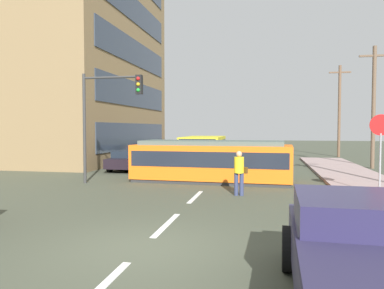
{
  "coord_description": "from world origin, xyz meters",
  "views": [
    {
      "loc": [
        2.55,
        -7.28,
        2.53
      ],
      "look_at": [
        -0.58,
        8.23,
        1.82
      ],
      "focal_mm": 34.77,
      "sensor_mm": 36.0,
      "label": 1
    }
  ],
  "objects_px": {
    "parked_sedan_furthest": "(182,148)",
    "traffic_light_mast": "(107,106)",
    "stop_sign": "(381,137)",
    "streetcar_tram": "(212,160)",
    "pedestrian_crossing": "(239,170)",
    "parked_sedan_mid": "(133,159)",
    "pickup_truck_parked": "(373,260)",
    "utility_pole_far": "(339,109)",
    "utility_pole_mid": "(374,105)",
    "city_bus": "(204,149)",
    "parked_sedan_far": "(166,152)"
  },
  "relations": [
    {
      "from": "parked_sedan_furthest",
      "to": "stop_sign",
      "type": "xyz_separation_m",
      "value": [
        12.03,
        -20.44,
        1.57
      ]
    },
    {
      "from": "pedestrian_crossing",
      "to": "parked_sedan_furthest",
      "type": "xyz_separation_m",
      "value": [
        -7.01,
        20.99,
        -0.32
      ]
    },
    {
      "from": "pickup_truck_parked",
      "to": "utility_pole_far",
      "type": "distance_m",
      "value": 29.6
    },
    {
      "from": "parked_sedan_mid",
      "to": "pedestrian_crossing",
      "type": "bearing_deg",
      "value": -46.83
    },
    {
      "from": "stop_sign",
      "to": "traffic_light_mast",
      "type": "xyz_separation_m",
      "value": [
        -11.08,
        1.23,
        1.31
      ]
    },
    {
      "from": "utility_pole_far",
      "to": "parked_sedan_mid",
      "type": "bearing_deg",
      "value": -137.63
    },
    {
      "from": "streetcar_tram",
      "to": "utility_pole_far",
      "type": "relative_size",
      "value": 0.94
    },
    {
      "from": "pedestrian_crossing",
      "to": "parked_sedan_far",
      "type": "xyz_separation_m",
      "value": [
        -6.69,
        14.03,
        -0.32
      ]
    },
    {
      "from": "utility_pole_mid",
      "to": "pedestrian_crossing",
      "type": "bearing_deg",
      "value": -124.22
    },
    {
      "from": "parked_sedan_furthest",
      "to": "utility_pole_far",
      "type": "bearing_deg",
      "value": -2.74
    },
    {
      "from": "city_bus",
      "to": "parked_sedan_furthest",
      "type": "relative_size",
      "value": 1.23
    },
    {
      "from": "streetcar_tram",
      "to": "parked_sedan_mid",
      "type": "bearing_deg",
      "value": 143.86
    },
    {
      "from": "stop_sign",
      "to": "pickup_truck_parked",
      "type": "bearing_deg",
      "value": -105.9
    },
    {
      "from": "city_bus",
      "to": "traffic_light_mast",
      "type": "bearing_deg",
      "value": -107.75
    },
    {
      "from": "utility_pole_far",
      "to": "streetcar_tram",
      "type": "bearing_deg",
      "value": -117.3
    },
    {
      "from": "city_bus",
      "to": "parked_sedan_far",
      "type": "xyz_separation_m",
      "value": [
        -3.51,
        3.26,
        -0.49
      ]
    },
    {
      "from": "stop_sign",
      "to": "utility_pole_far",
      "type": "xyz_separation_m",
      "value": [
        2.13,
        19.77,
        1.95
      ]
    },
    {
      "from": "pedestrian_crossing",
      "to": "stop_sign",
      "type": "height_order",
      "value": "stop_sign"
    },
    {
      "from": "traffic_light_mast",
      "to": "parked_sedan_furthest",
      "type": "bearing_deg",
      "value": 92.84
    },
    {
      "from": "streetcar_tram",
      "to": "traffic_light_mast",
      "type": "height_order",
      "value": "traffic_light_mast"
    },
    {
      "from": "parked_sedan_mid",
      "to": "utility_pole_far",
      "type": "relative_size",
      "value": 0.58
    },
    {
      "from": "parked_sedan_furthest",
      "to": "traffic_light_mast",
      "type": "relative_size",
      "value": 0.89
    },
    {
      "from": "pedestrian_crossing",
      "to": "utility_pole_mid",
      "type": "distance_m",
      "value": 13.64
    },
    {
      "from": "parked_sedan_furthest",
      "to": "traffic_light_mast",
      "type": "height_order",
      "value": "traffic_light_mast"
    },
    {
      "from": "pedestrian_crossing",
      "to": "parked_sedan_mid",
      "type": "bearing_deg",
      "value": 133.17
    },
    {
      "from": "utility_pole_mid",
      "to": "stop_sign",
      "type": "bearing_deg",
      "value": -103.26
    },
    {
      "from": "utility_pole_mid",
      "to": "traffic_light_mast",
      "type": "bearing_deg",
      "value": -145.74
    },
    {
      "from": "parked_sedan_mid",
      "to": "utility_pole_mid",
      "type": "distance_m",
      "value": 15.26
    },
    {
      "from": "utility_pole_far",
      "to": "city_bus",
      "type": "bearing_deg",
      "value": -137.28
    },
    {
      "from": "city_bus",
      "to": "utility_pole_mid",
      "type": "relative_size",
      "value": 0.72
    },
    {
      "from": "pedestrian_crossing",
      "to": "parked_sedan_furthest",
      "type": "distance_m",
      "value": 22.13
    },
    {
      "from": "streetcar_tram",
      "to": "pickup_truck_parked",
      "type": "distance_m",
      "value": 12.79
    },
    {
      "from": "parked_sedan_furthest",
      "to": "utility_pole_mid",
      "type": "bearing_deg",
      "value": -34.58
    },
    {
      "from": "parked_sedan_far",
      "to": "parked_sedan_furthest",
      "type": "distance_m",
      "value": 6.97
    },
    {
      "from": "utility_pole_far",
      "to": "utility_pole_mid",
      "type": "bearing_deg",
      "value": -87.96
    },
    {
      "from": "streetcar_tram",
      "to": "utility_pole_mid",
      "type": "relative_size",
      "value": 0.99
    },
    {
      "from": "parked_sedan_furthest",
      "to": "parked_sedan_far",
      "type": "bearing_deg",
      "value": -87.37
    },
    {
      "from": "traffic_light_mast",
      "to": "utility_pole_far",
      "type": "relative_size",
      "value": 0.63
    },
    {
      "from": "streetcar_tram",
      "to": "pedestrian_crossing",
      "type": "distance_m",
      "value": 3.8
    },
    {
      "from": "pedestrian_crossing",
      "to": "parked_sedan_furthest",
      "type": "bearing_deg",
      "value": 108.47
    },
    {
      "from": "parked_sedan_furthest",
      "to": "traffic_light_mast",
      "type": "distance_m",
      "value": 19.45
    },
    {
      "from": "traffic_light_mast",
      "to": "utility_pole_far",
      "type": "xyz_separation_m",
      "value": [
        13.21,
        18.53,
        0.64
      ]
    },
    {
      "from": "city_bus",
      "to": "parked_sedan_far",
      "type": "bearing_deg",
      "value": 137.16
    },
    {
      "from": "city_bus",
      "to": "parked_sedan_far",
      "type": "distance_m",
      "value": 4.82
    },
    {
      "from": "traffic_light_mast",
      "to": "parked_sedan_far",
      "type": "bearing_deg",
      "value": 92.96
    },
    {
      "from": "pickup_truck_parked",
      "to": "utility_pole_mid",
      "type": "distance_m",
      "value": 20.6
    },
    {
      "from": "parked_sedan_mid",
      "to": "utility_pole_far",
      "type": "distance_m",
      "value": 19.44
    },
    {
      "from": "pickup_truck_parked",
      "to": "utility_pole_mid",
      "type": "xyz_separation_m",
      "value": [
        5.1,
        19.71,
        3.17
      ]
    },
    {
      "from": "city_bus",
      "to": "utility_pole_far",
      "type": "bearing_deg",
      "value": 42.72
    },
    {
      "from": "utility_pole_mid",
      "to": "streetcar_tram",
      "type": "bearing_deg",
      "value": -140.16
    }
  ]
}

